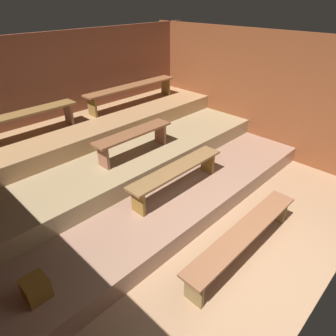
{
  "coord_description": "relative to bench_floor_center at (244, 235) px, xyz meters",
  "views": [
    {
      "loc": [
        -2.9,
        -0.68,
        3.19
      ],
      "look_at": [
        0.15,
        2.3,
        0.67
      ],
      "focal_mm": 31.75,
      "sensor_mm": 36.0,
      "label": 1
    }
  ],
  "objects": [
    {
      "name": "bench_floor_center",
      "position": [
        0.0,
        0.0,
        0.0
      ],
      "size": [
        2.31,
        0.34,
        0.44
      ],
      "color": "brown",
      "rests_on": "ground"
    },
    {
      "name": "bench_middle_center",
      "position": [
        0.18,
        2.47,
        0.61
      ],
      "size": [
        1.57,
        0.34,
        0.44
      ],
      "color": "brown",
      "rests_on": "platform_middle"
    },
    {
      "name": "wooden_crate_lower",
      "position": [
        -2.36,
        1.13,
        0.08
      ],
      "size": [
        0.25,
        0.25,
        0.25
      ],
      "primitive_type": "cube",
      "color": "brown",
      "rests_on": "platform_lower"
    },
    {
      "name": "bench_upper_right",
      "position": [
        1.41,
        3.95,
        0.94
      ],
      "size": [
        2.42,
        0.34,
        0.44
      ],
      "color": "brown",
      "rests_on": "platform_upper"
    },
    {
      "name": "ground",
      "position": [
        0.04,
        1.87,
        -0.4
      ],
      "size": [
        7.01,
        5.9,
        0.08
      ],
      "primitive_type": "cube",
      "color": "#9B7554"
    },
    {
      "name": "platform_upper",
      "position": [
        0.04,
        3.75,
        0.42
      ],
      "size": [
        6.21,
        1.34,
        0.31
      ],
      "primitive_type": "cube",
      "color": "#A2784F",
      "rests_on": "platform_middle"
    },
    {
      "name": "bench_lower_center",
      "position": [
        0.2,
        1.43,
        0.3
      ],
      "size": [
        1.92,
        0.34,
        0.44
      ],
      "color": "brown",
      "rests_on": "platform_lower"
    },
    {
      "name": "wall_back",
      "position": [
        0.04,
        4.45,
        0.92
      ],
      "size": [
        7.01,
        0.06,
        2.57
      ],
      "primitive_type": "cube",
      "color": "brown",
      "rests_on": "ground"
    },
    {
      "name": "wall_right",
      "position": [
        3.18,
        1.87,
        0.92
      ],
      "size": [
        0.06,
        5.9,
        2.57
      ],
      "primitive_type": "cube",
      "color": "brown",
      "rests_on": "ground"
    },
    {
      "name": "platform_lower",
      "position": [
        0.04,
        2.54,
        -0.21
      ],
      "size": [
        6.21,
        3.76,
        0.31
      ],
      "primitive_type": "cube",
      "color": "#946E59",
      "rests_on": "ground"
    },
    {
      "name": "platform_middle",
      "position": [
        0.04,
        3.14,
        0.11
      ],
      "size": [
        6.21,
        2.56,
        0.31
      ],
      "primitive_type": "cube",
      "color": "#97805A",
      "rests_on": "platform_lower"
    },
    {
      "name": "bench_upper_left",
      "position": [
        -1.32,
        3.95,
        0.94
      ],
      "size": [
        2.42,
        0.34,
        0.44
      ],
      "color": "brown",
      "rests_on": "platform_upper"
    }
  ]
}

